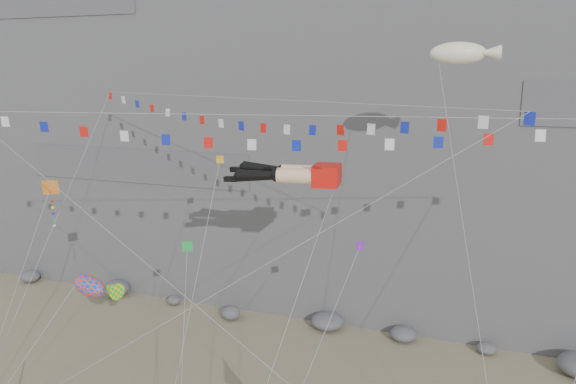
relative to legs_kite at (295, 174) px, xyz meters
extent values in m
cube|color=slate|center=(-0.85, 25.45, 10.64)|extent=(80.00, 28.00, 50.00)
cube|color=red|center=(1.81, 0.25, 0.01)|extent=(1.68, 2.15, 1.17)
cylinder|color=#FCCA9D|center=(0.18, -0.55, 0.01)|extent=(2.08, 1.11, 0.87)
sphere|color=black|center=(-0.80, -0.68, 0.01)|extent=(0.79, 0.79, 0.79)
cone|color=black|center=(-1.97, -0.83, -0.05)|extent=(2.44, 1.02, 0.81)
cube|color=black|center=(-3.53, -1.03, -0.32)|extent=(0.80, 0.44, 0.29)
cylinder|color=#FCCA9D|center=(0.03, 0.61, 0.01)|extent=(2.08, 1.11, 0.87)
sphere|color=black|center=(-0.95, 0.49, 0.01)|extent=(0.79, 0.79, 0.79)
cone|color=black|center=(-2.12, 0.34, 0.13)|extent=(2.46, 1.02, 0.87)
cube|color=black|center=(-3.68, 0.14, 0.04)|extent=(0.80, 0.44, 0.29)
cylinder|color=gray|center=(1.25, -6.82, -7.15)|extent=(0.03, 0.03, 20.15)
cylinder|color=gray|center=(-9.61, -4.29, -5.08)|extent=(0.03, 0.03, 25.10)
cylinder|color=gray|center=(6.42, -6.32, -5.35)|extent=(0.03, 0.03, 22.30)
cylinder|color=gray|center=(-14.77, -7.07, -7.59)|extent=(0.03, 0.03, 14.74)
cylinder|color=gray|center=(-12.25, -8.87, -10.01)|extent=(0.03, 0.03, 11.34)
cylinder|color=gray|center=(10.39, -2.31, -3.81)|extent=(0.03, 0.03, 23.99)
cylinder|color=gray|center=(-4.05, -5.41, -7.01)|extent=(0.03, 0.03, 20.65)
camera|label=1|loc=(10.24, -29.64, 5.69)|focal=35.00mm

